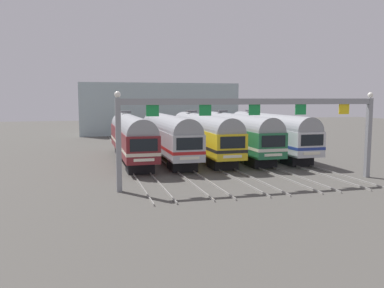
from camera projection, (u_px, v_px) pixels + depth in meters
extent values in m
plane|color=#4C4944|center=(203.00, 158.00, 44.01)|extent=(160.00, 160.00, 0.00)
cube|color=gray|center=(113.00, 143.00, 58.16)|extent=(0.07, 70.00, 0.15)
cube|color=gray|center=(123.00, 143.00, 58.53)|extent=(0.07, 70.00, 0.15)
cube|color=gray|center=(140.00, 142.00, 59.15)|extent=(0.07, 70.00, 0.15)
cube|color=gray|center=(150.00, 142.00, 59.51)|extent=(0.07, 70.00, 0.15)
cube|color=gray|center=(166.00, 142.00, 60.13)|extent=(0.07, 70.00, 0.15)
cube|color=gray|center=(175.00, 141.00, 60.50)|extent=(0.07, 70.00, 0.15)
cube|color=gray|center=(191.00, 141.00, 61.12)|extent=(0.07, 70.00, 0.15)
cube|color=gray|center=(200.00, 141.00, 61.49)|extent=(0.07, 70.00, 0.15)
cube|color=gray|center=(215.00, 140.00, 62.11)|extent=(0.07, 70.00, 0.15)
cube|color=gray|center=(224.00, 140.00, 62.48)|extent=(0.07, 70.00, 0.15)
cube|color=maroon|center=(131.00, 140.00, 41.78)|extent=(2.85, 18.00, 2.35)
cube|color=beige|center=(131.00, 143.00, 41.82)|extent=(2.88, 18.02, 0.28)
cylinder|color=gray|center=(131.00, 129.00, 41.65)|extent=(2.74, 17.64, 2.74)
cube|color=black|center=(144.00, 145.00, 33.07)|extent=(2.28, 0.06, 1.03)
cube|color=silver|center=(144.00, 160.00, 33.21)|extent=(1.71, 0.05, 0.24)
cube|color=black|center=(140.00, 166.00, 35.92)|extent=(2.28, 2.60, 1.05)
cube|color=black|center=(125.00, 149.00, 48.02)|extent=(2.28, 2.60, 1.05)
cube|color=#4C4C51|center=(126.00, 112.00, 46.31)|extent=(1.10, 1.10, 0.20)
cube|color=#B2B5BA|center=(168.00, 139.00, 42.77)|extent=(2.85, 18.00, 2.35)
cube|color=#B21E1E|center=(168.00, 142.00, 42.81)|extent=(2.88, 18.02, 0.28)
cylinder|color=gray|center=(168.00, 128.00, 42.64)|extent=(2.74, 17.64, 2.74)
cube|color=black|center=(190.00, 144.00, 34.06)|extent=(2.28, 0.06, 1.03)
cube|color=silver|center=(190.00, 158.00, 34.19)|extent=(1.71, 0.05, 0.24)
cube|color=black|center=(182.00, 164.00, 36.91)|extent=(2.28, 2.60, 1.05)
cube|color=black|center=(158.00, 148.00, 49.01)|extent=(2.28, 2.60, 1.05)
cube|color=gold|center=(203.00, 138.00, 43.76)|extent=(2.85, 18.00, 2.35)
cube|color=black|center=(203.00, 141.00, 43.79)|extent=(2.88, 18.02, 0.28)
cylinder|color=gray|center=(203.00, 127.00, 43.62)|extent=(2.74, 17.64, 2.74)
cube|color=black|center=(233.00, 143.00, 35.04)|extent=(2.28, 0.06, 1.03)
cube|color=silver|center=(233.00, 157.00, 35.18)|extent=(1.71, 0.05, 0.24)
cube|color=black|center=(222.00, 163.00, 37.90)|extent=(2.28, 2.60, 1.05)
cube|color=black|center=(189.00, 147.00, 49.99)|extent=(2.28, 2.60, 1.05)
cube|color=#4C4C51|center=(191.00, 111.00, 48.29)|extent=(1.10, 1.10, 0.20)
cube|color=#236B42|center=(237.00, 137.00, 44.74)|extent=(2.85, 18.00, 2.35)
cube|color=silver|center=(237.00, 140.00, 44.78)|extent=(2.88, 18.02, 0.28)
cylinder|color=gray|center=(237.00, 127.00, 44.61)|extent=(2.74, 17.64, 2.74)
cube|color=black|center=(274.00, 141.00, 36.03)|extent=(2.28, 0.06, 1.03)
cube|color=silver|center=(273.00, 155.00, 36.17)|extent=(1.71, 0.05, 0.24)
cube|color=black|center=(260.00, 161.00, 38.89)|extent=(2.28, 2.60, 1.05)
cube|color=black|center=(218.00, 146.00, 50.98)|extent=(2.28, 2.60, 1.05)
cube|color=#4C4C51|center=(222.00, 111.00, 49.27)|extent=(1.10, 1.10, 0.20)
cube|color=silver|center=(269.00, 136.00, 45.73)|extent=(2.85, 18.00, 2.35)
cube|color=navy|center=(269.00, 139.00, 45.77)|extent=(2.88, 18.02, 0.28)
cylinder|color=gray|center=(269.00, 126.00, 45.60)|extent=(2.74, 17.64, 2.74)
cube|color=black|center=(312.00, 140.00, 37.02)|extent=(2.28, 0.06, 1.03)
cube|color=silver|center=(312.00, 153.00, 37.16)|extent=(1.71, 0.05, 0.24)
cube|color=black|center=(297.00, 159.00, 39.87)|extent=(2.28, 2.60, 1.05)
cube|color=black|center=(247.00, 145.00, 51.97)|extent=(2.28, 2.60, 1.05)
cube|color=#4C4C51|center=(251.00, 111.00, 50.26)|extent=(1.10, 1.10, 0.20)
cube|color=gray|center=(119.00, 145.00, 28.09)|extent=(0.36, 0.36, 6.50)
cube|color=gray|center=(368.00, 138.00, 33.27)|extent=(0.36, 0.36, 6.50)
cube|color=gray|center=(255.00, 102.00, 30.34)|extent=(20.21, 0.32, 0.44)
cube|color=#198C3F|center=(153.00, 111.00, 28.44)|extent=(0.90, 0.08, 0.80)
cube|color=#198C3F|center=(205.00, 110.00, 29.42)|extent=(0.90, 0.08, 0.80)
cube|color=#198C3F|center=(254.00, 110.00, 30.41)|extent=(0.90, 0.08, 0.80)
cube|color=#198C3F|center=(301.00, 109.00, 31.40)|extent=(0.90, 0.08, 0.80)
cube|color=yellow|center=(344.00, 109.00, 32.39)|extent=(0.90, 0.08, 0.80)
sphere|color=white|center=(117.00, 94.00, 27.70)|extent=(0.44, 0.44, 0.44)
sphere|color=white|center=(370.00, 95.00, 32.88)|extent=(0.44, 0.44, 0.44)
cube|color=#9EB2B7|center=(157.00, 108.00, 76.11)|extent=(28.41, 10.00, 9.16)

